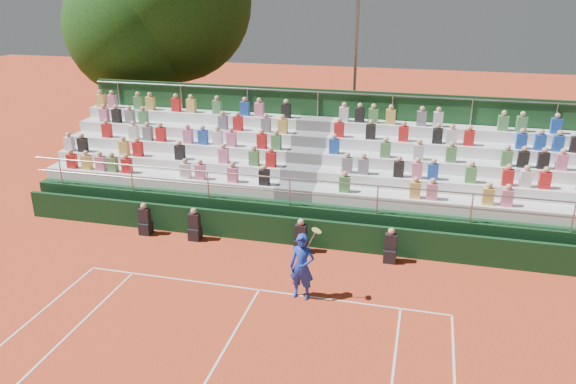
% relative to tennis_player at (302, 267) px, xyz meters
% --- Properties ---
extents(ground, '(90.00, 90.00, 0.00)m').
position_rel_tennis_player_xyz_m(ground, '(-1.31, 0.07, -0.99)').
color(ground, '#C84321').
rests_on(ground, ground).
extents(courtside_wall, '(20.00, 0.15, 1.00)m').
position_rel_tennis_player_xyz_m(courtside_wall, '(-1.31, 3.27, -0.49)').
color(courtside_wall, black).
rests_on(courtside_wall, ground).
extents(line_officials, '(9.05, 0.40, 1.19)m').
position_rel_tennis_player_xyz_m(line_officials, '(-2.31, 2.82, -0.51)').
color(line_officials, black).
rests_on(line_officials, ground).
extents(grandstand, '(20.00, 5.20, 4.40)m').
position_rel_tennis_player_xyz_m(grandstand, '(-1.31, 6.51, 0.10)').
color(grandstand, black).
rests_on(grandstand, ground).
extents(tennis_player, '(0.91, 0.54, 2.22)m').
position_rel_tennis_player_xyz_m(tennis_player, '(0.00, 0.00, 0.00)').
color(tennis_player, '#1735B0').
rests_on(tennis_player, ground).
extents(tree_west, '(6.71, 6.71, 9.71)m').
position_rel_tennis_player_xyz_m(tree_west, '(-11.17, 12.03, 5.35)').
color(tree_west, '#3C2616').
rests_on(tree_west, ground).
extents(tree_east, '(7.89, 7.89, 11.48)m').
position_rel_tennis_player_xyz_m(tree_east, '(-9.65, 13.16, 6.54)').
color(tree_east, '#3C2616').
rests_on(tree_east, ground).
extents(floodlight_mast, '(0.60, 0.25, 9.27)m').
position_rel_tennis_player_xyz_m(floodlight_mast, '(-0.49, 13.56, 4.34)').
color(floodlight_mast, gray).
rests_on(floodlight_mast, ground).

